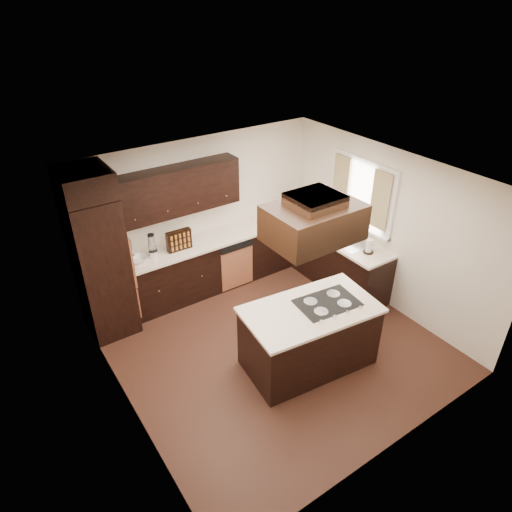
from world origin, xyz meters
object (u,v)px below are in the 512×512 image
Objects in this scene: oven_column at (101,267)px; spice_rack at (179,240)px; range_hood at (313,223)px; island at (309,337)px.

oven_column is 5.40× the size of spice_rack.
range_hood is 2.62m from spice_rack.
oven_column is at bearing -177.34° from spice_rack.
island is 4.24× the size of spice_rack.
spice_rack is at bearing 105.87° from range_hood.
island is at bearing -49.32° from oven_column.
range_hood is (1.88, -2.25, 1.10)m from oven_column.
island is (1.94, -2.26, -0.62)m from oven_column.
range_hood is at bearing -50.26° from oven_column.
oven_column is at bearing 137.09° from island.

